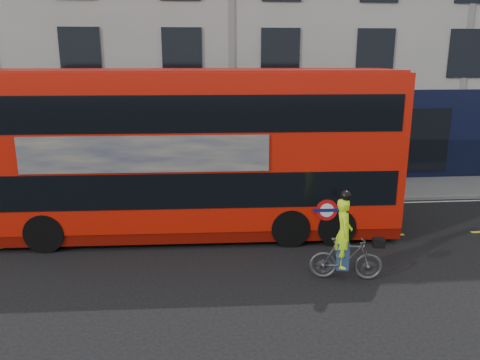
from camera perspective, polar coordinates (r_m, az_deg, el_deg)
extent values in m
plane|color=black|center=(12.88, 1.57, -9.78)|extent=(120.00, 120.00, 0.00)
cube|color=gray|center=(18.94, -0.65, -1.46)|extent=(60.00, 3.00, 0.12)
cube|color=gray|center=(17.51, -0.27, -2.81)|extent=(60.00, 0.12, 0.13)
cube|color=#A8A79F|center=(24.77, -1.91, 19.72)|extent=(50.00, 10.00, 15.00)
cube|color=black|center=(19.95, -0.98, 5.08)|extent=(50.00, 0.08, 4.00)
cube|color=silver|center=(17.24, -0.19, -3.30)|extent=(58.00, 0.10, 0.01)
cube|color=red|center=(14.18, -6.23, 4.01)|extent=(12.43, 3.14, 4.44)
cube|color=#670B04|center=(14.81, -5.97, -5.10)|extent=(12.43, 3.08, 0.34)
cube|color=black|center=(14.40, -6.12, 0.17)|extent=(11.94, 3.16, 1.01)
cube|color=black|center=(14.02, -6.36, 8.64)|extent=(11.94, 3.16, 1.01)
cube|color=#AB170B|center=(13.94, -6.49, 13.10)|extent=(12.18, 3.02, 0.09)
cube|color=black|center=(15.39, 17.60, 0.51)|extent=(0.11, 2.53, 1.01)
cube|color=black|center=(15.04, 18.23, 8.41)|extent=(0.11, 2.53, 1.01)
cube|color=tan|center=(12.87, -11.54, 3.09)|extent=(6.74, 0.22, 1.01)
cylinder|color=red|center=(13.57, 10.54, -3.63)|extent=(0.63, 0.04, 0.63)
cylinder|color=white|center=(13.57, 10.54, -3.64)|extent=(0.40, 0.03, 0.40)
cube|color=#0C1459|center=(13.56, 10.55, -3.65)|extent=(0.79, 0.04, 0.10)
cylinder|color=black|center=(15.14, 10.40, -3.92)|extent=(1.20, 2.89, 1.12)
cylinder|color=black|center=(14.89, 5.34, -4.06)|extent=(1.20, 2.89, 1.12)
cylinder|color=black|center=(15.47, -21.18, -4.31)|extent=(1.20, 2.89, 1.12)
imported|color=#4B4E50|center=(11.96, 12.81, -9.34)|extent=(1.85, 0.81, 1.08)
imported|color=#ACE113|center=(11.69, 12.52, -6.32)|extent=(0.52, 0.69, 1.73)
cube|color=black|center=(11.91, 16.56, -7.33)|extent=(0.31, 0.26, 0.22)
cube|color=navy|center=(11.91, 12.37, -8.88)|extent=(0.36, 0.42, 0.69)
sphere|color=black|center=(11.39, 12.78, -1.87)|extent=(0.26, 0.26, 0.26)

